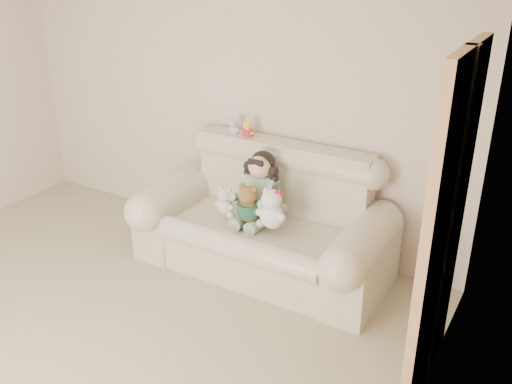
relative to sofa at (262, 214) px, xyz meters
The scene contains 11 objects.
floor 2.17m from the sofa, 108.79° to the right, with size 5.00×5.00×0.00m, color tan.
wall_back 1.15m from the sofa, 143.35° to the left, with size 4.50×4.50×0.00m, color beige.
wall_right 2.66m from the sofa, 51.78° to the right, with size 5.00×5.00×0.00m, color beige.
sofa is the anchor object (origin of this frame).
door_panel 1.74m from the sofa, 21.27° to the right, with size 0.06×0.90×2.10m, color #BD7D51.
seated_child 0.23m from the sofa, 128.88° to the left, with size 0.36×0.44×0.60m, color #2F6F38, non-canonical shape.
brown_teddy 0.23m from the sofa, 109.28° to the right, with size 0.24×0.18×0.37m, color brown, non-canonical shape.
white_cat 0.29m from the sofa, 40.18° to the right, with size 0.26×0.20×0.40m, color silver, non-canonical shape.
cream_teddy 0.33m from the sofa, 153.93° to the right, with size 0.19×0.14×0.29m, color silver, non-canonical shape.
yellow_mini_bear 0.76m from the sofa, 135.02° to the left, with size 0.12×0.09×0.18m, color yellow, non-canonical shape.
grey_mini_plush 0.84m from the sofa, 144.12° to the left, with size 0.11×0.09×0.18m, color silver, non-canonical shape.
Camera 1 is at (2.75, -1.64, 2.58)m, focal length 39.94 mm.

